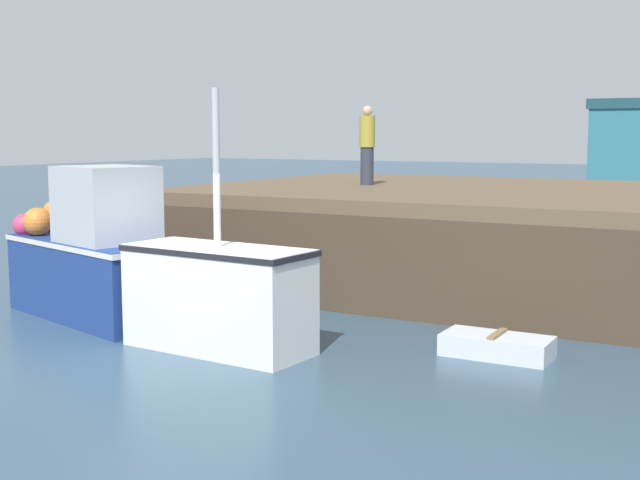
# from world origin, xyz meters

# --- Properties ---
(ground) EXTENTS (120.00, 160.00, 0.10)m
(ground) POSITION_xyz_m (0.00, 0.00, -0.05)
(ground) COLOR #334C60
(pier) EXTENTS (11.70, 8.77, 1.94)m
(pier) POSITION_xyz_m (1.64, 7.65, 1.64)
(pier) COLOR brown
(pier) RESTS_ON ground
(fishing_boat_near_left) EXTENTS (3.82, 2.36, 2.54)m
(fishing_boat_near_left) POSITION_xyz_m (-2.78, 1.62, 1.01)
(fishing_boat_near_left) COLOR navy
(fishing_boat_near_left) RESTS_ON ground
(fishing_boat_near_right) EXTENTS (2.83, 1.29, 3.68)m
(fishing_boat_near_right) POSITION_xyz_m (0.24, 0.92, 0.78)
(fishing_boat_near_right) COLOR silver
(fishing_boat_near_right) RESTS_ON ground
(rowboat) EXTENTS (1.48, 0.72, 0.34)m
(rowboat) POSITION_xyz_m (3.80, 2.50, 0.15)
(rowboat) COLOR silver
(rowboat) RESTS_ON ground
(dockworker) EXTENTS (0.34, 0.34, 1.72)m
(dockworker) POSITION_xyz_m (-0.96, 8.06, 2.81)
(dockworker) COLOR #2D3342
(dockworker) RESTS_ON pier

